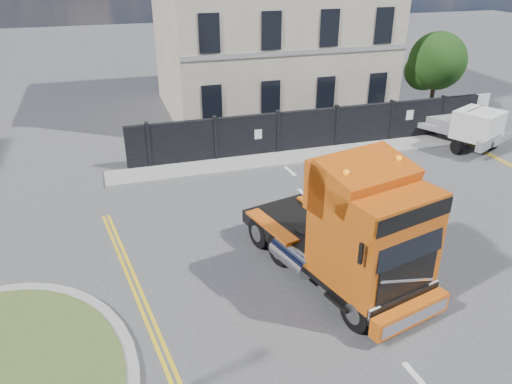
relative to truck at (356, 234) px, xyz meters
name	(u,v)px	position (x,y,z in m)	size (l,w,h in m)	color
ground	(251,271)	(-2.50, 1.61, -1.75)	(120.00, 120.00, 0.00)	#424244
hoarding_fence	(327,128)	(4.05, 10.61, -0.75)	(18.80, 0.25, 2.00)	black
georgian_building	(268,9)	(3.50, 18.11, 4.03)	(12.30, 10.30, 12.80)	beige
tree	(434,63)	(11.88, 13.70, 1.30)	(3.20, 3.20, 4.80)	#382619
pavement_far	(323,154)	(3.50, 9.71, -1.69)	(20.00, 1.60, 0.12)	gray
truck	(356,234)	(0.00, 0.00, 0.00)	(3.92, 6.90, 3.90)	black
flatbed_pickup	(469,126)	(10.59, 8.59, -0.66)	(3.84, 5.33, 2.01)	slate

